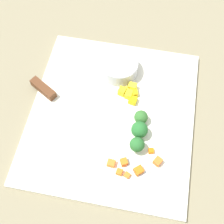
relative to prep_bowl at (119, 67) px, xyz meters
name	(u,v)px	position (x,y,z in m)	size (l,w,h in m)	color
ground_plane	(112,116)	(0.12, 0.01, -0.03)	(4.00, 4.00, 0.00)	gray
cutting_board	(112,115)	(0.12, 0.01, -0.02)	(0.42, 0.38, 0.01)	white
prep_bowl	(119,67)	(0.00, 0.00, 0.00)	(0.09, 0.09, 0.04)	silver
chef_knife	(66,108)	(0.13, -0.10, -0.01)	(0.20, 0.32, 0.02)	silver
carrot_dice_0	(111,163)	(0.25, 0.03, -0.01)	(0.02, 0.02, 0.01)	orange
carrot_dice_1	(127,175)	(0.27, 0.07, -0.01)	(0.01, 0.01, 0.01)	orange
carrot_dice_2	(139,171)	(0.25, 0.09, -0.01)	(0.02, 0.02, 0.02)	orange
carrot_dice_3	(119,172)	(0.26, 0.05, -0.01)	(0.01, 0.01, 0.01)	orange
carrot_dice_4	(151,151)	(0.20, 0.11, -0.01)	(0.01, 0.01, 0.01)	orange
carrot_dice_5	(158,161)	(0.22, 0.13, -0.01)	(0.02, 0.02, 0.01)	orange
carrot_dice_6	(124,162)	(0.24, 0.05, -0.01)	(0.01, 0.01, 0.02)	orange
pepper_dice_0	(122,91)	(0.06, 0.02, -0.01)	(0.02, 0.02, 0.02)	yellow
pepper_dice_1	(132,87)	(0.05, 0.04, -0.01)	(0.02, 0.02, 0.02)	yellow
pepper_dice_2	(129,94)	(0.07, 0.04, -0.01)	(0.02, 0.02, 0.02)	yellow
pepper_dice_3	(134,92)	(0.06, 0.05, -0.01)	(0.02, 0.02, 0.01)	yellow
pepper_dice_4	(133,100)	(0.08, 0.05, -0.01)	(0.02, 0.02, 0.01)	yellow
pepper_dice_5	(126,90)	(0.05, 0.03, -0.01)	(0.01, 0.01, 0.01)	yellow
broccoli_floret_0	(141,117)	(0.13, 0.07, 0.00)	(0.03, 0.03, 0.03)	#8BB568
broccoli_floret_1	(140,130)	(0.16, 0.08, 0.00)	(0.04, 0.04, 0.04)	#97AD5B
broccoli_floret_2	(137,145)	(0.20, 0.08, 0.00)	(0.03, 0.03, 0.04)	#97C262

